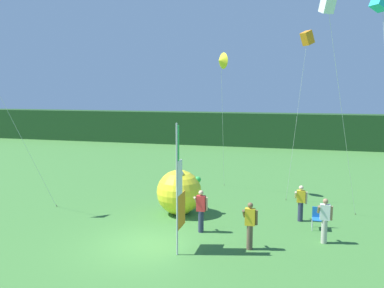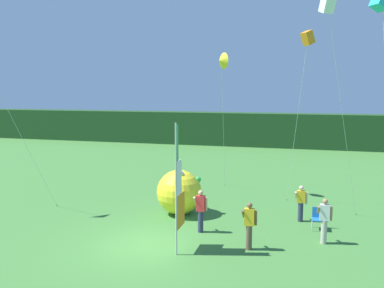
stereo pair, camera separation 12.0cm
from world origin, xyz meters
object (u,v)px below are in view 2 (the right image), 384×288
at_px(person_mid_field, 324,220).
at_px(kite_cyan_box_2, 382,0).
at_px(inflatable_balloon, 179,192).
at_px(kite_orange_box_3, 308,39).
at_px(person_far_left, 249,225).
at_px(person_far_right, 201,210).
at_px(person_near_banner, 301,202).
at_px(kite_white_box_0, 328,5).
at_px(kite_yellow_delta_4, 222,61).
at_px(folding_chair, 318,217).
at_px(banner_flag, 179,191).

distance_m(person_mid_field, kite_cyan_box_2, 8.09).
height_order(inflatable_balloon, kite_orange_box_3, kite_orange_box_3).
relative_size(person_mid_field, kite_cyan_box_2, 0.19).
distance_m(person_far_left, person_far_right, 2.47).
distance_m(person_near_banner, inflatable_balloon, 5.46).
bearing_deg(person_mid_field, person_near_banner, 109.47).
bearing_deg(person_near_banner, person_mid_field, -70.53).
bearing_deg(kite_white_box_0, person_near_banner, 137.11).
distance_m(person_far_right, kite_yellow_delta_4, 8.60).
height_order(kite_cyan_box_2, kite_orange_box_3, kite_cyan_box_2).
bearing_deg(kite_yellow_delta_4, kite_orange_box_3, -13.57).
relative_size(person_mid_field, inflatable_balloon, 0.80).
relative_size(folding_chair, kite_cyan_box_2, 0.10).
distance_m(person_far_right, inflatable_balloon, 2.57).
xyz_separation_m(person_mid_field, folding_chair, (-0.14, 1.59, -0.41)).
height_order(person_near_banner, kite_yellow_delta_4, kite_yellow_delta_4).
bearing_deg(kite_yellow_delta_4, person_far_right, -86.64).
relative_size(person_mid_field, folding_chair, 1.94).
xyz_separation_m(inflatable_balloon, kite_yellow_delta_4, (1.19, 3.79, 6.18)).
bearing_deg(person_near_banner, person_far_left, -115.74).
height_order(banner_flag, kite_white_box_0, kite_white_box_0).
xyz_separation_m(person_near_banner, person_far_right, (-3.91, -2.45, 0.08)).
bearing_deg(inflatable_balloon, banner_flag, -73.19).
xyz_separation_m(inflatable_balloon, kite_cyan_box_2, (7.89, -1.56, 7.79)).
bearing_deg(person_mid_field, kite_cyan_box_2, 15.97).
height_order(person_near_banner, kite_white_box_0, kite_white_box_0).
xyz_separation_m(person_far_left, kite_yellow_delta_4, (-2.46, 7.12, 6.29)).
bearing_deg(kite_white_box_0, folding_chair, -97.61).
bearing_deg(person_far_right, inflatable_balloon, 126.66).
bearing_deg(kite_white_box_0, kite_yellow_delta_4, 140.66).
distance_m(folding_chair, kite_white_box_0, 8.48).
height_order(person_far_left, person_far_right, person_far_left).
distance_m(person_far_left, kite_cyan_box_2, 9.14).
bearing_deg(folding_chair, inflatable_balloon, 176.00).
distance_m(person_far_right, folding_chair, 4.91).
xyz_separation_m(kite_white_box_0, kite_cyan_box_2, (1.72, -1.28, -0.15)).
distance_m(folding_chair, kite_orange_box_3, 8.25).
bearing_deg(folding_chair, kite_white_box_0, 82.39).
height_order(folding_chair, kite_yellow_delta_4, kite_yellow_delta_4).
bearing_deg(kite_yellow_delta_4, kite_cyan_box_2, -38.66).
xyz_separation_m(person_near_banner, inflatable_balloon, (-5.44, -0.39, 0.19)).
bearing_deg(kite_yellow_delta_4, inflatable_balloon, -107.45).
height_order(folding_chair, kite_white_box_0, kite_white_box_0).
distance_m(kite_cyan_box_2, kite_yellow_delta_4, 8.73).
distance_m(folding_chair, kite_yellow_delta_4, 9.35).
distance_m(banner_flag, inflatable_balloon, 4.51).
relative_size(person_mid_field, person_far_right, 0.99).
xyz_separation_m(inflatable_balloon, kite_orange_box_3, (5.49, 2.75, 7.05)).
distance_m(person_near_banner, folding_chair, 1.13).
distance_m(person_mid_field, folding_chair, 1.65).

